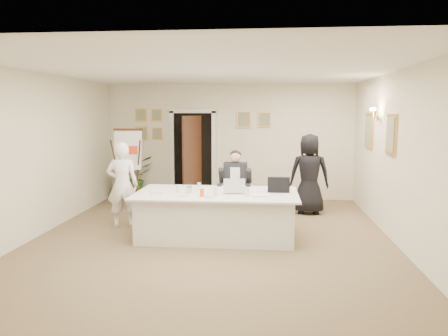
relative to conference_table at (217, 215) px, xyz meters
name	(u,v)px	position (x,y,z in m)	size (l,w,h in m)	color
floor	(212,238)	(-0.07, -0.08, -0.39)	(7.00, 7.00, 0.00)	brown
ceiling	(212,70)	(-0.07, -0.08, 2.41)	(6.00, 7.00, 0.02)	white
wall_back	(229,142)	(-0.07, 3.42, 1.01)	(6.00, 0.10, 2.80)	white
wall_front	(162,197)	(-0.07, -3.58, 1.01)	(6.00, 0.10, 2.80)	white
wall_left	(39,155)	(-3.07, -0.08, 1.01)	(0.10, 7.00, 2.80)	white
wall_right	(399,158)	(2.93, -0.08, 1.01)	(0.10, 7.00, 2.80)	white
doorway	(193,157)	(-0.95, 3.24, 0.65)	(1.14, 0.86, 2.20)	black
pictures_back_wall	(197,123)	(-0.87, 3.39, 1.46)	(3.40, 0.06, 0.80)	#D89649
pictures_right_wall	(379,133)	(2.90, 1.12, 1.36)	(0.06, 2.20, 0.80)	#D89649
wall_sconce	(376,114)	(2.83, 1.12, 1.71)	(0.20, 0.30, 0.24)	#B9843B
conference_table	(217,215)	(0.00, 0.00, 0.00)	(2.73, 1.46, 0.78)	white
seated_man	(235,186)	(0.24, 1.03, 0.32)	(0.61, 0.65, 1.42)	black
flip_chart	(129,173)	(-2.16, 2.04, 0.41)	(0.61, 0.39, 1.73)	#331910
standing_man	(122,185)	(-1.81, 0.51, 0.40)	(0.58, 0.38, 1.58)	white
standing_woman	(309,174)	(1.73, 1.92, 0.45)	(0.82, 0.54, 1.68)	black
potted_palm	(132,177)	(-2.45, 3.12, 0.14)	(0.96, 0.83, 1.07)	#386120
laptop	(235,185)	(0.31, 0.02, 0.52)	(0.35, 0.37, 0.28)	#B7BABC
laptop_bag	(279,185)	(1.04, 0.12, 0.51)	(0.37, 0.10, 0.26)	black
paper_stack	(261,195)	(0.76, -0.24, 0.40)	(0.29, 0.20, 0.03)	white
plate_left	(156,194)	(-0.98, -0.25, 0.39)	(0.23, 0.23, 0.01)	white
plate_mid	(183,196)	(-0.50, -0.41, 0.39)	(0.21, 0.21, 0.01)	white
plate_near	(210,197)	(-0.06, -0.43, 0.39)	(0.22, 0.22, 0.01)	white
glass_a	(178,189)	(-0.64, -0.09, 0.45)	(0.07, 0.07, 0.14)	silver
glass_b	(216,192)	(0.02, -0.31, 0.45)	(0.06, 0.06, 0.14)	silver
glass_c	(247,192)	(0.53, -0.30, 0.45)	(0.07, 0.07, 0.14)	silver
glass_d	(199,187)	(-0.32, 0.16, 0.45)	(0.06, 0.06, 0.14)	silver
oj_glass	(202,193)	(-0.19, -0.39, 0.45)	(0.07, 0.07, 0.13)	#EE5614
steel_jug	(189,190)	(-0.45, -0.11, 0.44)	(0.10, 0.10, 0.11)	silver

